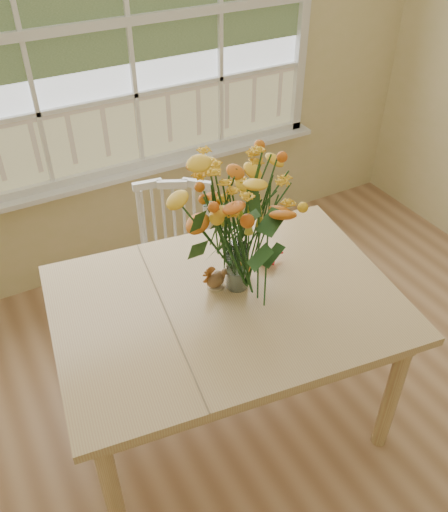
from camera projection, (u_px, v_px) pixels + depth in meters
wall_back at (129, 58)px, 2.97m from camera, size 4.00×0.02×2.70m
window at (128, 24)px, 2.83m from camera, size 2.42×0.12×1.74m
dining_table at (226, 315)px, 2.34m from camera, size 1.56×1.21×0.77m
windsor_chair at (176, 252)px, 2.99m from camera, size 0.54×0.53×0.88m
flower_vase at (238, 225)px, 2.16m from camera, size 0.45×0.45×0.53m
pumpkin at (241, 269)px, 2.39m from camera, size 0.09×0.09×0.07m
turkey_figurine at (215, 279)px, 2.32m from camera, size 0.10×0.09×0.11m
dark_gourd at (264, 257)px, 2.46m from camera, size 0.13×0.08×0.07m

